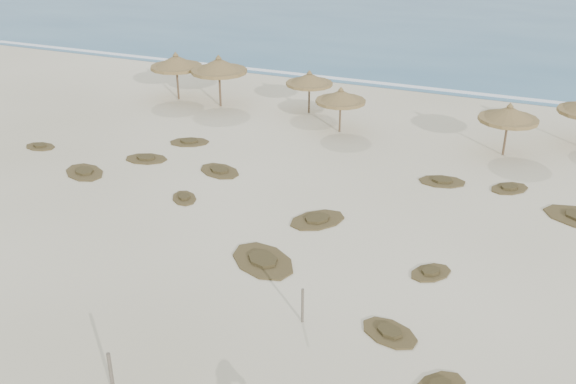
% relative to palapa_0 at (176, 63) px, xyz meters
% --- Properties ---
extents(ground, '(160.00, 160.00, 0.00)m').
position_rel_palapa_0_xyz_m(ground, '(11.69, -17.61, -2.29)').
color(ground, '#F4E7C9').
rests_on(ground, ground).
extents(foam_line, '(70.00, 0.60, 0.01)m').
position_rel_palapa_0_xyz_m(foam_line, '(11.69, 8.39, -2.28)').
color(foam_line, white).
rests_on(foam_line, ground).
extents(palapa_0, '(4.08, 4.08, 2.95)m').
position_rel_palapa_0_xyz_m(palapa_0, '(0.00, 0.00, 0.00)').
color(palapa_0, brown).
rests_on(palapa_0, ground).
extents(palapa_1, '(3.76, 3.76, 3.11)m').
position_rel_palapa_0_xyz_m(palapa_1, '(3.08, -0.23, 0.13)').
color(palapa_1, brown).
rests_on(palapa_1, ground).
extents(palapa_2, '(3.44, 3.44, 2.52)m').
position_rel_palapa_0_xyz_m(palapa_2, '(8.43, 0.69, -0.33)').
color(palapa_2, brown).
rests_on(palapa_2, ground).
extents(palapa_3, '(3.28, 3.28, 2.49)m').
position_rel_palapa_0_xyz_m(palapa_3, '(11.16, -1.76, -0.36)').
color(palapa_3, brown).
rests_on(palapa_3, ground).
extents(palapa_4, '(3.66, 3.66, 2.66)m').
position_rel_palapa_0_xyz_m(palapa_4, '(19.62, -1.77, -0.22)').
color(palapa_4, brown).
rests_on(palapa_4, ground).
extents(fence_post_near, '(0.12, 0.12, 1.36)m').
position_rel_palapa_0_xyz_m(fence_post_near, '(12.34, -22.93, -1.61)').
color(fence_post_near, '#6C5F51').
rests_on(fence_post_near, ground).
extents(fence_post_far, '(0.11, 0.11, 1.16)m').
position_rel_palapa_0_xyz_m(fence_post_far, '(15.61, -18.13, -1.71)').
color(fence_post_far, '#6C5F51').
rests_on(fence_post_far, ground).
extents(scrub_1, '(2.79, 2.46, 0.16)m').
position_rel_palapa_0_xyz_m(scrub_1, '(2.21, -11.65, -2.24)').
color(scrub_1, brown).
rests_on(scrub_1, ground).
extents(scrub_2, '(1.73, 1.77, 0.16)m').
position_rel_palapa_0_xyz_m(scrub_2, '(7.86, -12.21, -2.24)').
color(scrub_2, brown).
rests_on(scrub_2, ground).
extents(scrub_3, '(2.65, 2.81, 0.16)m').
position_rel_palapa_0_xyz_m(scrub_3, '(13.72, -11.86, -2.24)').
color(scrub_3, brown).
rests_on(scrub_3, ground).
extents(scrub_4, '(1.76, 1.87, 0.16)m').
position_rel_palapa_0_xyz_m(scrub_4, '(18.60, -13.95, -2.24)').
color(scrub_4, brown).
rests_on(scrub_4, ground).
extents(scrub_6, '(2.40, 2.03, 0.16)m').
position_rel_palapa_0_xyz_m(scrub_6, '(4.60, -6.38, -2.24)').
color(scrub_6, brown).
rests_on(scrub_6, ground).
extents(scrub_7, '(2.33, 1.80, 0.16)m').
position_rel_palapa_0_xyz_m(scrub_7, '(17.51, -6.24, -2.24)').
color(scrub_7, brown).
rests_on(scrub_7, ground).
extents(scrub_8, '(1.65, 1.08, 0.16)m').
position_rel_palapa_0_xyz_m(scrub_8, '(-2.01, -9.88, -2.24)').
color(scrub_8, brown).
rests_on(scrub_8, ground).
extents(scrub_9, '(3.37, 3.10, 0.16)m').
position_rel_palapa_0_xyz_m(scrub_9, '(13.05, -15.47, -2.24)').
color(scrub_9, brown).
rests_on(scrub_9, ground).
extents(scrub_10, '(2.09, 2.12, 0.16)m').
position_rel_palapa_0_xyz_m(scrub_10, '(20.33, -5.83, -2.24)').
color(scrub_10, brown).
rests_on(scrub_10, ground).
extents(scrub_13, '(2.60, 2.19, 0.16)m').
position_rel_palapa_0_xyz_m(scrub_13, '(7.84, -9.08, -2.24)').
color(scrub_13, brown).
rests_on(scrub_13, ground).
extents(scrub_14, '(2.31, 1.75, 0.16)m').
position_rel_palapa_0_xyz_m(scrub_14, '(3.87, -9.15, -2.24)').
color(scrub_14, brown).
rests_on(scrub_14, ground).
extents(scrub_15, '(2.15, 1.81, 0.16)m').
position_rel_palapa_0_xyz_m(scrub_15, '(18.17, -17.68, -2.24)').
color(scrub_15, brown).
rests_on(scrub_15, ground).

